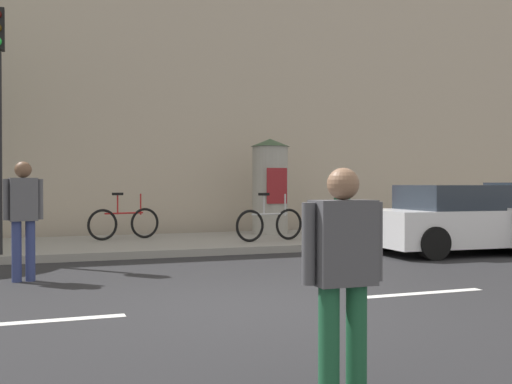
# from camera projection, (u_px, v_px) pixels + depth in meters

# --- Properties ---
(ground_plane) EXTENTS (80.00, 80.00, 0.00)m
(ground_plane) POSITION_uv_depth(u_px,v_px,m) (253.00, 306.00, 7.31)
(ground_plane) COLOR #232326
(sidewalk_curb) EXTENTS (36.00, 4.00, 0.15)m
(sidewalk_curb) POSITION_uv_depth(u_px,v_px,m) (146.00, 245.00, 13.87)
(sidewalk_curb) COLOR gray
(sidewalk_curb) RESTS_ON ground_plane
(lane_markings) EXTENTS (25.80, 0.16, 0.01)m
(lane_markings) POSITION_uv_depth(u_px,v_px,m) (253.00, 306.00, 7.31)
(lane_markings) COLOR silver
(lane_markings) RESTS_ON ground_plane
(building_backdrop) EXTENTS (36.00, 5.00, 9.40)m
(building_backdrop) POSITION_uv_depth(u_px,v_px,m) (115.00, 75.00, 18.49)
(building_backdrop) COLOR #B7A893
(building_backdrop) RESTS_ON ground_plane
(poster_column) EXTENTS (1.01, 1.01, 2.46)m
(poster_column) POSITION_uv_depth(u_px,v_px,m) (270.00, 186.00, 15.96)
(poster_column) COLOR #9E9B93
(poster_column) RESTS_ON sidewalk_curb
(pedestrian_tallest) EXTENTS (0.59, 0.24, 1.56)m
(pedestrian_tallest) POSITION_uv_depth(u_px,v_px,m) (343.00, 267.00, 4.05)
(pedestrian_tallest) COLOR #1E5938
(pedestrian_tallest) RESTS_ON ground_plane
(pedestrian_near_pole) EXTENTS (0.56, 0.29, 1.78)m
(pedestrian_near_pole) POSITION_uv_depth(u_px,v_px,m) (23.00, 211.00, 9.11)
(pedestrian_near_pole) COLOR navy
(pedestrian_near_pole) RESTS_ON ground_plane
(pedestrian_in_dark_shirt) EXTENTS (0.25, 0.58, 1.65)m
(pedestrian_in_dark_shirt) POSITION_uv_depth(u_px,v_px,m) (342.00, 198.00, 14.80)
(pedestrian_in_dark_shirt) COLOR #B78C33
(pedestrian_in_dark_shirt) RESTS_ON sidewalk_curb
(bicycle_leaning) EXTENTS (1.75, 0.40, 1.09)m
(bicycle_leaning) POSITION_uv_depth(u_px,v_px,m) (270.00, 224.00, 13.98)
(bicycle_leaning) COLOR black
(bicycle_leaning) RESTS_ON sidewalk_curb
(bicycle_upright) EXTENTS (1.72, 0.52, 1.09)m
(bicycle_upright) POSITION_uv_depth(u_px,v_px,m) (124.00, 223.00, 14.36)
(bicycle_upright) COLOR black
(bicycle_upright) RESTS_ON sidewalk_curb
(parked_car_blue) EXTENTS (4.47, 2.08, 1.42)m
(parked_car_blue) POSITION_uv_depth(u_px,v_px,m) (471.00, 220.00, 12.92)
(parked_car_blue) COLOR silver
(parked_car_blue) RESTS_ON ground_plane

